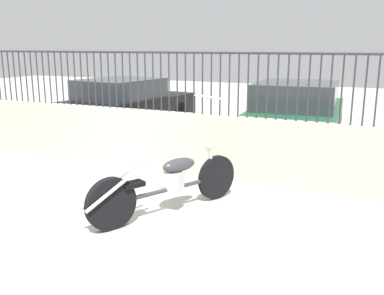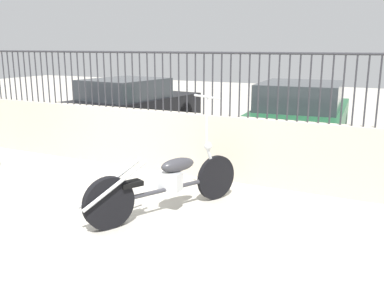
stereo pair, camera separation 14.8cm
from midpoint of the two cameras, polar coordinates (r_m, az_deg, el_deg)
ground_plane at (r=6.00m, az=-17.44°, el=-8.01°), size 40.00×40.00×0.00m
low_wall at (r=7.59m, az=-5.70°, el=1.12°), size 9.70×0.18×1.04m
fence_railing at (r=7.43m, az=-5.91°, el=9.76°), size 9.70×0.04×1.00m
motorcycle_dark_grey at (r=5.49m, az=-3.49°, el=-4.91°), size 1.14×2.16×1.49m
car_black at (r=11.13m, az=-7.98°, el=5.74°), size 2.20×4.20×1.32m
car_green at (r=9.19m, az=14.68°, el=4.05°), size 2.02×4.06×1.41m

